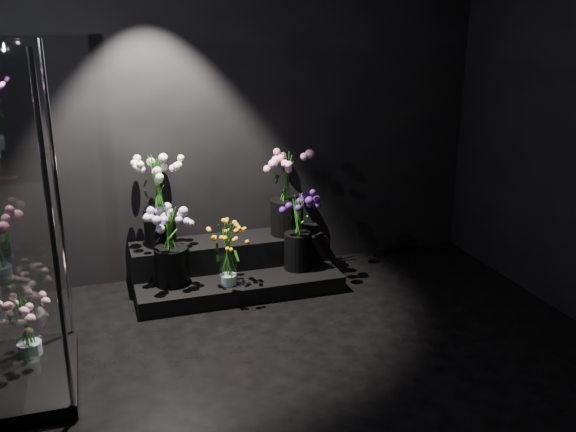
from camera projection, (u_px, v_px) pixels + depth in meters
name	position (u px, v px, depth m)	size (l,w,h in m)	color
floor	(333.00, 390.00, 3.80)	(4.00, 4.00, 0.00)	black
wall_back	(246.00, 106.00, 5.17)	(4.00, 4.00, 0.00)	black
display_riser	(234.00, 267.00, 5.21)	(1.61, 0.72, 0.36)	black
display_case	(9.00, 228.00, 3.55)	(0.54, 0.91, 1.99)	black
bouquet_orange_bells	(228.00, 253.00, 4.85)	(0.33, 0.33, 0.49)	white
bouquet_lilac	(170.00, 240.00, 4.83)	(0.47, 0.47, 0.63)	black
bouquet_purple	(298.00, 228.00, 5.11)	(0.40, 0.40, 0.63)	black
bouquet_cream_roses	(158.00, 196.00, 4.98)	(0.40, 0.40, 0.72)	black
bouquet_pink_roses	(287.00, 189.00, 5.24)	(0.40, 0.40, 0.71)	black
bouquet_case_base_pink	(26.00, 323.00, 3.94)	(0.42, 0.42, 0.41)	white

